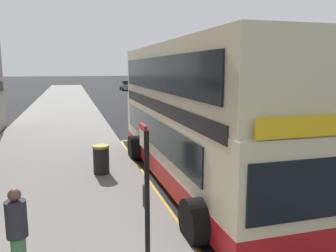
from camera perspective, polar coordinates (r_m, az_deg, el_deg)
The scene contains 10 objects.
ground_plane at distance 38.23m, azimuth -6.60°, elevation 4.13°, with size 260.00×260.00×0.00m, color black.
pavement_near at distance 37.72m, azimuth -17.17°, elevation 3.80°, with size 6.00×76.00×0.14m, color gray.
double_decker_bus at distance 10.92m, azimuth 4.38°, elevation 1.23°, with size 3.24×10.93×4.40m.
bus_bay_markings at distance 11.56m, azimuth 3.61°, elevation -8.79°, with size 2.96×13.34×0.01m.
bus_stop_sign at distance 5.94m, azimuth -3.72°, elevation -9.98°, with size 0.09×0.51×2.58m.
parked_car_silver_kerbside at distance 32.07m, azimuth 3.62°, elevation 4.55°, with size 2.09×4.20×1.62m.
parked_car_grey_across at distance 57.95m, azimuth -6.92°, elevation 6.80°, with size 2.09×4.20×1.62m.
parked_car_white_distant at distance 37.72m, azimuth -1.98°, elevation 5.34°, with size 2.09×4.20×1.62m.
pedestrian_waiting_near_sign at distance 6.34m, azimuth -24.05°, elevation -15.93°, with size 0.34×0.34×1.61m.
litter_bin at distance 11.70m, azimuth -11.18°, elevation -5.53°, with size 0.56×0.56×0.97m.
Camera 1 is at (-6.24, -5.54, 3.67)m, focal length 36.19 mm.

